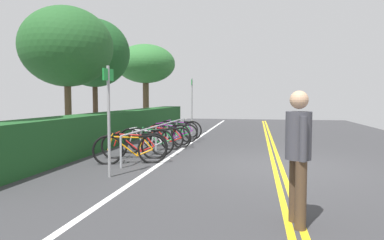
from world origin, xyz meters
TOP-DOWN VIEW (x-y plane):
  - ground_plane at (0.00, 0.00)m, footprint 36.61×11.68m
  - centre_line_yellow_inner at (0.00, -0.08)m, footprint 32.95×0.10m
  - centre_line_yellow_outer at (0.00, 0.08)m, footprint 32.95×0.10m
  - bike_lane_stripe_white at (0.00, 2.83)m, footprint 32.95×0.12m
  - bike_rack at (2.65, 3.58)m, footprint 7.07×0.05m
  - bicycle_0 at (-0.32, 3.55)m, footprint 0.70×1.75m
  - bicycle_1 at (0.39, 3.71)m, footprint 0.48×1.79m
  - bicycle_2 at (1.16, 3.65)m, footprint 0.46×1.76m
  - bicycle_3 at (1.95, 3.58)m, footprint 0.62×1.67m
  - bicycle_4 at (2.68, 3.45)m, footprint 0.46×1.78m
  - bicycle_5 at (3.35, 3.52)m, footprint 0.66×1.66m
  - bicycle_6 at (4.12, 3.44)m, footprint 0.46×1.68m
  - bicycle_7 at (4.92, 3.51)m, footprint 0.46×1.84m
  - bicycle_8 at (5.67, 3.64)m, footprint 0.59×1.61m
  - pedestrian at (-3.83, -0.02)m, footprint 0.48×0.32m
  - sign_post_near at (-1.77, 3.45)m, footprint 0.36×0.08m
  - sign_post_far at (6.93, 3.38)m, footprint 0.36×0.07m
  - hedge_backdrop at (4.15, 5.58)m, footprint 16.02×0.97m
  - tree_mid at (2.14, 6.66)m, footprint 2.99×2.99m
  - tree_far_right at (5.51, 7.36)m, footprint 2.99×2.99m
  - tree_extra at (10.42, 6.71)m, footprint 3.33×3.33m

SIDE VIEW (x-z plane):
  - ground_plane at x=0.00m, z-range -0.05..0.00m
  - centre_line_yellow_inner at x=0.00m, z-range 0.00..0.00m
  - centre_line_yellow_outer at x=0.00m, z-range 0.00..0.00m
  - bike_lane_stripe_white at x=0.00m, z-range 0.00..0.00m
  - bicycle_8 at x=5.67m, z-range -0.02..0.67m
  - bicycle_6 at x=4.12m, z-range -0.02..0.69m
  - bicycle_4 at x=2.68m, z-range -0.02..0.70m
  - bicycle_3 at x=1.95m, z-range -0.02..0.72m
  - bicycle_1 at x=0.39m, z-range -0.02..0.72m
  - bicycle_0 at x=-0.32m, z-range -0.02..0.74m
  - bicycle_5 at x=3.35m, z-range -0.02..0.75m
  - bicycle_7 at x=4.92m, z-range -0.02..0.75m
  - bicycle_2 at x=1.16m, z-range -0.02..0.77m
  - hedge_backdrop at x=4.15m, z-range 0.00..1.11m
  - bike_rack at x=2.65m, z-range 0.19..0.96m
  - pedestrian at x=-3.83m, z-range 0.13..1.85m
  - sign_post_near at x=-1.77m, z-range 0.23..2.50m
  - sign_post_far at x=6.93m, z-range 0.24..2.75m
  - tree_mid at x=2.14m, z-range 0.99..5.58m
  - tree_extra at x=10.42m, z-range 1.20..5.84m
  - tree_far_right at x=5.51m, z-range 1.04..6.02m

